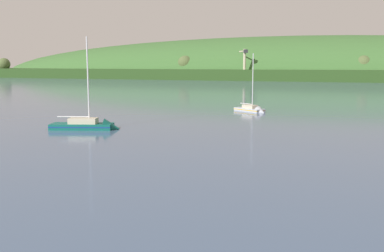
# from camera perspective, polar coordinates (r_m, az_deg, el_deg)

# --- Properties ---
(far_shoreline_hill) EXTENTS (540.41, 123.86, 50.85)m
(far_shoreline_hill) POSITION_cam_1_polar(r_m,az_deg,el_deg) (274.16, 12.99, 6.14)
(far_shoreline_hill) COLOR #27431B
(far_shoreline_hill) RESTS_ON ground
(dockside_crane) EXTENTS (6.59, 9.53, 16.28)m
(dockside_crane) POSITION_cam_1_polar(r_m,az_deg,el_deg) (234.39, 6.82, 7.76)
(dockside_crane) COLOR #4C4C51
(dockside_crane) RESTS_ON ground
(sailboat_near_mooring) EXTENTS (9.24, 4.99, 12.93)m
(sailboat_near_mooring) POSITION_cam_1_polar(r_m,az_deg,el_deg) (57.80, -13.11, -0.15)
(sailboat_near_mooring) COLOR #0F564C
(sailboat_near_mooring) RESTS_ON ground
(sailboat_midwater_white) EXTENTS (6.54, 5.39, 11.15)m
(sailboat_midwater_white) POSITION_cam_1_polar(r_m,az_deg,el_deg) (77.83, 7.88, 2.00)
(sailboat_midwater_white) COLOR #ADB2BC
(sailboat_midwater_white) RESTS_ON ground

